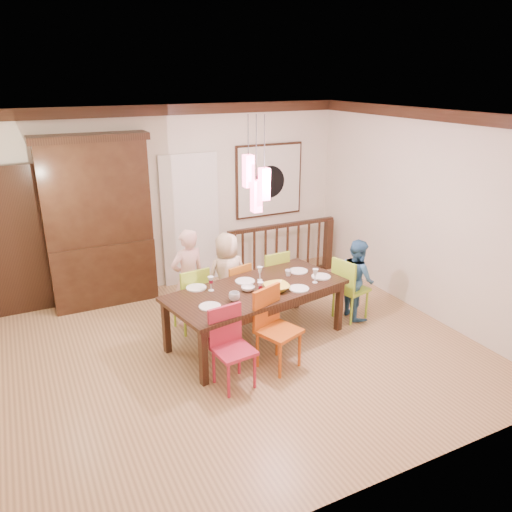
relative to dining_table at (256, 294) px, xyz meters
name	(u,v)px	position (x,y,z in m)	size (l,w,h in m)	color
floor	(233,354)	(-0.42, -0.18, -0.67)	(6.00, 6.00, 0.00)	#977049
ceiling	(229,116)	(-0.42, -0.18, 2.23)	(6.00, 6.00, 0.00)	white
wall_back	(168,200)	(-0.42, 2.32, 0.78)	(6.00, 6.00, 0.00)	silver
wall_right	(425,215)	(2.58, -0.18, 0.78)	(5.00, 5.00, 0.00)	silver
crown_molding	(229,124)	(-0.42, -0.18, 2.15)	(6.00, 5.00, 0.16)	black
panel_door	(5,246)	(-2.82, 2.27, 0.38)	(1.04, 0.07, 2.24)	black
white_doorway	(190,222)	(-0.07, 2.29, 0.38)	(0.97, 0.05, 2.22)	silver
painting	(269,181)	(1.38, 2.28, 0.93)	(1.25, 0.06, 1.25)	black
pendant_cluster	(256,183)	(0.00, 0.00, 1.43)	(0.27, 0.21, 1.14)	#FC4B79
dining_table	(256,294)	(0.00, 0.00, 0.00)	(2.47, 1.46, 0.75)	black
chair_far_left	(190,293)	(-0.66, 0.70, -0.15)	(0.46, 0.46, 0.92)	#A2CF30
chair_far_mid	(233,286)	(0.00, 0.74, -0.19)	(0.46, 0.46, 0.85)	#BB661B
chair_far_right	(270,274)	(0.64, 0.83, -0.15)	(0.44, 0.44, 0.91)	#9BBC2C
chair_near_left	(234,345)	(-0.68, -0.80, -0.15)	(0.46, 0.46, 0.92)	#AC2136
chair_near_mid	(279,325)	(-0.04, -0.68, -0.11)	(0.57, 0.57, 0.98)	#BE5113
chair_end_right	(351,284)	(1.51, 0.00, -0.15)	(0.50, 0.50, 0.92)	#9CCB2B
china_hutch	(98,222)	(-1.54, 2.12, 0.60)	(1.61, 0.46, 2.55)	black
balustrade	(282,250)	(1.37, 1.77, -0.17)	(1.99, 0.12, 0.96)	black
person_far_left	(188,278)	(-0.62, 0.85, 0.02)	(0.51, 0.33, 1.39)	#FFC5C2
person_far_mid	(227,276)	(-0.05, 0.83, -0.05)	(0.61, 0.40, 1.25)	beige
person_end_right	(357,279)	(1.61, 0.01, -0.09)	(0.56, 0.44, 1.16)	teal
serving_bowl	(277,287)	(0.20, -0.17, 0.12)	(0.32, 0.32, 0.08)	yellow
small_bowl	(248,289)	(-0.13, -0.02, 0.10)	(0.17, 0.17, 0.05)	white
cup_left	(234,297)	(-0.40, -0.22, 0.13)	(0.14, 0.14, 0.11)	silver
cup_right	(288,273)	(0.57, 0.18, 0.12)	(0.09, 0.09, 0.08)	silver
plate_far_left	(196,288)	(-0.69, 0.34, 0.08)	(0.26, 0.26, 0.01)	white
plate_far_mid	(245,281)	(-0.04, 0.26, 0.08)	(0.26, 0.26, 0.01)	white
plate_far_right	(298,271)	(0.78, 0.26, 0.08)	(0.26, 0.26, 0.01)	white
plate_near_left	(210,306)	(-0.73, -0.25, 0.08)	(0.26, 0.26, 0.01)	white
plate_near_mid	(299,289)	(0.47, -0.27, 0.08)	(0.26, 0.26, 0.01)	white
plate_end_right	(321,277)	(0.95, -0.06, 0.08)	(0.26, 0.26, 0.01)	white
wine_glass_a	(211,284)	(-0.54, 0.19, 0.17)	(0.08, 0.08, 0.19)	#590C19
wine_glass_b	(260,274)	(0.16, 0.22, 0.17)	(0.08, 0.08, 0.19)	silver
wine_glass_c	(260,289)	(-0.06, -0.24, 0.17)	(0.08, 0.08, 0.19)	#590C19
wine_glass_d	(315,276)	(0.77, -0.17, 0.17)	(0.08, 0.08, 0.19)	silver
napkin	(262,301)	(-0.12, -0.38, 0.08)	(0.18, 0.14, 0.01)	#D83359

